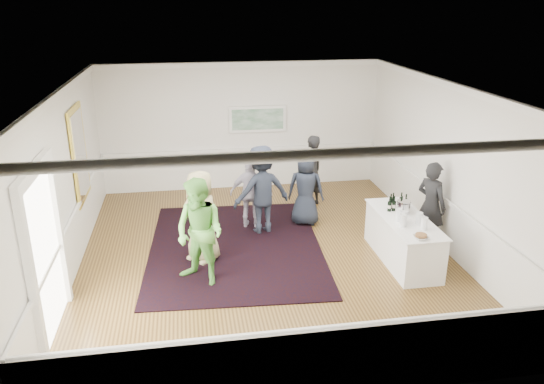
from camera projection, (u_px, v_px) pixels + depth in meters
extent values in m
plane|color=brown|center=(266.00, 254.00, 10.20)|extent=(8.00, 8.00, 0.00)
cube|color=white|center=(265.00, 87.00, 9.10)|extent=(7.00, 8.00, 0.02)
cube|color=white|center=(65.00, 186.00, 9.11)|extent=(0.02, 8.00, 3.20)
cube|color=white|center=(445.00, 166.00, 10.19)|extent=(0.02, 8.00, 3.20)
cube|color=white|center=(242.00, 126.00, 13.35)|extent=(7.00, 0.02, 3.20)
cube|color=white|center=(320.00, 287.00, 5.94)|extent=(7.00, 0.02, 3.20)
cube|color=yellow|center=(79.00, 154.00, 10.25)|extent=(0.04, 1.25, 1.85)
cube|color=white|center=(81.00, 154.00, 10.26)|extent=(0.01, 1.05, 1.65)
cube|color=white|center=(33.00, 286.00, 6.74)|extent=(0.10, 0.14, 2.40)
cube|color=white|center=(59.00, 233.00, 8.26)|extent=(0.10, 0.14, 2.40)
cube|color=white|center=(33.00, 171.00, 7.06)|extent=(0.10, 1.78, 0.16)
cube|color=white|center=(45.00, 257.00, 7.50)|extent=(0.02, 1.50, 2.40)
cube|color=white|center=(258.00, 119.00, 13.30)|extent=(1.44, 0.05, 0.66)
cube|color=#27683D|center=(258.00, 119.00, 13.28)|extent=(1.30, 0.01, 0.52)
cube|color=black|center=(235.00, 247.00, 10.49)|extent=(3.60, 4.58, 0.02)
cube|color=white|center=(403.00, 240.00, 9.84)|extent=(0.75, 2.06, 0.84)
cube|color=white|center=(405.00, 219.00, 9.70)|extent=(0.81, 2.12, 0.02)
imported|color=black|center=(431.00, 205.00, 10.23)|extent=(0.67, 0.76, 1.75)
imported|color=tan|center=(201.00, 216.00, 9.72)|extent=(0.99, 1.00, 1.75)
imported|color=#61B247|center=(200.00, 232.00, 8.91)|extent=(1.15, 1.13, 1.88)
imported|color=silver|center=(251.00, 193.00, 11.18)|extent=(0.96, 0.57, 1.53)
imported|color=#1F2534|center=(262.00, 190.00, 10.90)|extent=(1.33, 0.95, 1.86)
imported|color=black|center=(311.00, 171.00, 12.35)|extent=(0.74, 0.67, 1.70)
imported|color=#1F2534|center=(306.00, 189.00, 11.34)|extent=(0.91, 0.74, 1.60)
cylinder|color=#59A63B|center=(404.00, 217.00, 9.44)|extent=(0.12, 0.12, 0.24)
cylinder|color=#E24342|center=(419.00, 218.00, 9.39)|extent=(0.12, 0.12, 0.24)
cylinder|color=#70A53B|center=(399.00, 214.00, 9.54)|extent=(0.12, 0.12, 0.24)
cylinder|color=silver|center=(424.00, 223.00, 9.18)|extent=(0.12, 0.12, 0.24)
cylinder|color=#DD4169|center=(403.00, 220.00, 9.29)|extent=(0.12, 0.12, 0.24)
cylinder|color=silver|center=(403.00, 208.00, 9.87)|extent=(0.26, 0.26, 0.25)
imported|color=white|center=(421.00, 237.00, 8.86)|extent=(0.25, 0.25, 0.06)
cylinder|color=olive|center=(421.00, 235.00, 8.85)|extent=(0.19, 0.19, 0.04)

